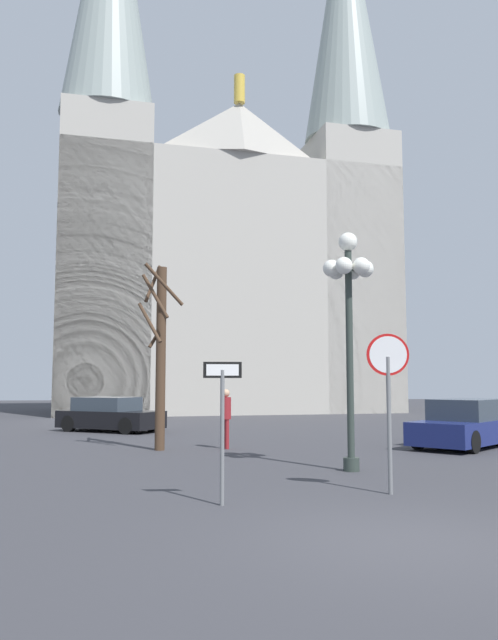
# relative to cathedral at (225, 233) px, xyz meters

# --- Properties ---
(ground_plane) EXTENTS (120.00, 120.00, 0.00)m
(ground_plane) POSITION_rel_cathedral_xyz_m (-0.25, -33.93, -12.02)
(ground_plane) COLOR #38383D
(cathedral) EXTENTS (23.01, 15.71, 38.03)m
(cathedral) POSITION_rel_cathedral_xyz_m (0.00, 0.00, 0.00)
(cathedral) COLOR #ADA89E
(cathedral) RESTS_ON ground
(stop_sign) EXTENTS (0.75, 0.19, 2.86)m
(stop_sign) POSITION_rel_cathedral_xyz_m (0.65, -30.68, -10.02)
(stop_sign) COLOR slate
(stop_sign) RESTS_ON ground
(one_way_arrow_sign) EXTENTS (0.63, 0.07, 2.31)m
(one_way_arrow_sign) POSITION_rel_cathedral_xyz_m (-2.40, -31.34, -10.54)
(one_way_arrow_sign) COLOR slate
(one_way_arrow_sign) RESTS_ON ground
(street_lamp) EXTENTS (1.19, 1.08, 5.42)m
(street_lamp) POSITION_rel_cathedral_xyz_m (0.74, -27.82, -8.07)
(street_lamp) COLOR #2D3833
(street_lamp) RESTS_ON ground
(bare_tree) EXTENTS (1.37, 1.24, 5.52)m
(bare_tree) POSITION_rel_cathedral_xyz_m (-3.65, -23.09, -9.11)
(bare_tree) COLOR #473323
(bare_tree) RESTS_ON ground
(parked_car_near_navy) EXTENTS (4.56, 4.33, 1.45)m
(parked_car_near_navy) POSITION_rel_cathedral_xyz_m (5.67, -23.24, -11.34)
(parked_car_near_navy) COLOR navy
(parked_car_near_navy) RESTS_ON ground
(parked_car_far_black) EXTENTS (4.47, 3.77, 1.36)m
(parked_car_far_black) POSITION_rel_cathedral_xyz_m (-5.80, -15.98, -11.38)
(parked_car_far_black) COLOR black
(parked_car_far_black) RESTS_ON ground
(pedestrian_walking) EXTENTS (0.32, 0.32, 1.76)m
(pedestrian_walking) POSITION_rel_cathedral_xyz_m (-1.69, -22.90, -10.95)
(pedestrian_walking) COLOR maroon
(pedestrian_walking) RESTS_ON ground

